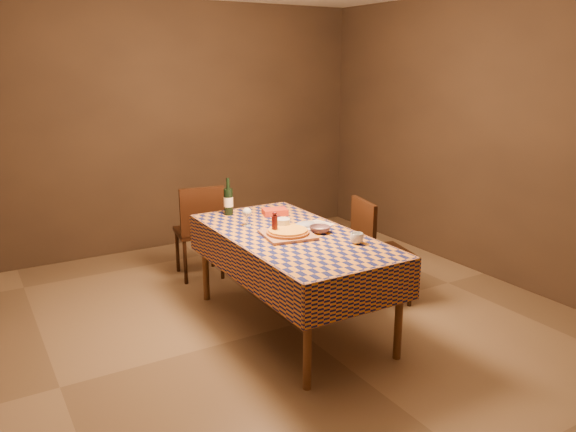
# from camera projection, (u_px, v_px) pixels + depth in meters

# --- Properties ---
(room) EXTENTS (5.00, 5.10, 2.70)m
(room) POSITION_uv_depth(u_px,v_px,m) (291.00, 159.00, 4.16)
(room) COLOR brown
(room) RESTS_ON ground
(dining_table) EXTENTS (0.94, 1.84, 0.77)m
(dining_table) POSITION_uv_depth(u_px,v_px,m) (291.00, 243.00, 4.33)
(dining_table) COLOR brown
(dining_table) RESTS_ON ground
(cutting_board) EXTENTS (0.42, 0.42, 0.02)m
(cutting_board) POSITION_uv_depth(u_px,v_px,m) (288.00, 235.00, 4.24)
(cutting_board) COLOR #996447
(cutting_board) RESTS_ON dining_table
(pizza) EXTENTS (0.39, 0.39, 0.03)m
(pizza) POSITION_uv_depth(u_px,v_px,m) (288.00, 231.00, 4.23)
(pizza) COLOR #9E551A
(pizza) RESTS_ON cutting_board
(pepper_mill) EXTENTS (0.05, 0.05, 0.19)m
(pepper_mill) POSITION_uv_depth(u_px,v_px,m) (275.00, 225.00, 4.23)
(pepper_mill) COLOR #4C1112
(pepper_mill) RESTS_ON dining_table
(bowl) EXTENTS (0.19, 0.19, 0.05)m
(bowl) POSITION_uv_depth(u_px,v_px,m) (320.00, 229.00, 4.33)
(bowl) COLOR #624752
(bowl) RESTS_ON dining_table
(wine_glass) EXTENTS (0.08, 0.08, 0.15)m
(wine_glass) POSITION_uv_depth(u_px,v_px,m) (247.00, 213.00, 4.49)
(wine_glass) COLOR silver
(wine_glass) RESTS_ON dining_table
(wine_bottle) EXTENTS (0.10, 0.10, 0.32)m
(wine_bottle) POSITION_uv_depth(u_px,v_px,m) (228.00, 201.00, 4.82)
(wine_bottle) COLOR black
(wine_bottle) RESTS_ON dining_table
(deli_tub) EXTENTS (0.13, 0.13, 0.10)m
(deli_tub) POSITION_uv_depth(u_px,v_px,m) (283.00, 225.00, 4.37)
(deli_tub) COLOR silver
(deli_tub) RESTS_ON dining_table
(takeout_container) EXTENTS (0.24, 0.20, 0.05)m
(takeout_container) POSITION_uv_depth(u_px,v_px,m) (275.00, 212.00, 4.84)
(takeout_container) COLOR #B93018
(takeout_container) RESTS_ON dining_table
(white_plate) EXTENTS (0.32, 0.32, 0.02)m
(white_plate) POSITION_uv_depth(u_px,v_px,m) (312.00, 226.00, 4.48)
(white_plate) COLOR white
(white_plate) RESTS_ON dining_table
(tumbler) EXTENTS (0.13, 0.13, 0.08)m
(tumbler) POSITION_uv_depth(u_px,v_px,m) (357.00, 238.00, 4.07)
(tumbler) COLOR silver
(tumbler) RESTS_ON dining_table
(flour_patch) EXTENTS (0.31, 0.27, 0.00)m
(flour_patch) POSITION_uv_depth(u_px,v_px,m) (315.00, 225.00, 4.53)
(flour_patch) COLOR white
(flour_patch) RESTS_ON dining_table
(flour_bag) EXTENTS (0.21, 0.19, 0.05)m
(flour_bag) POSITION_uv_depth(u_px,v_px,m) (306.00, 225.00, 4.46)
(flour_bag) COLOR #939FBC
(flour_bag) RESTS_ON dining_table
(chair_far) EXTENTS (0.48, 0.48, 0.93)m
(chair_far) POSITION_uv_depth(u_px,v_px,m) (200.00, 227.00, 5.37)
(chair_far) COLOR black
(chair_far) RESTS_ON ground
(chair_right) EXTENTS (0.51, 0.50, 0.93)m
(chair_right) POSITION_uv_depth(u_px,v_px,m) (375.00, 245.00, 4.82)
(chair_right) COLOR black
(chair_right) RESTS_ON ground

